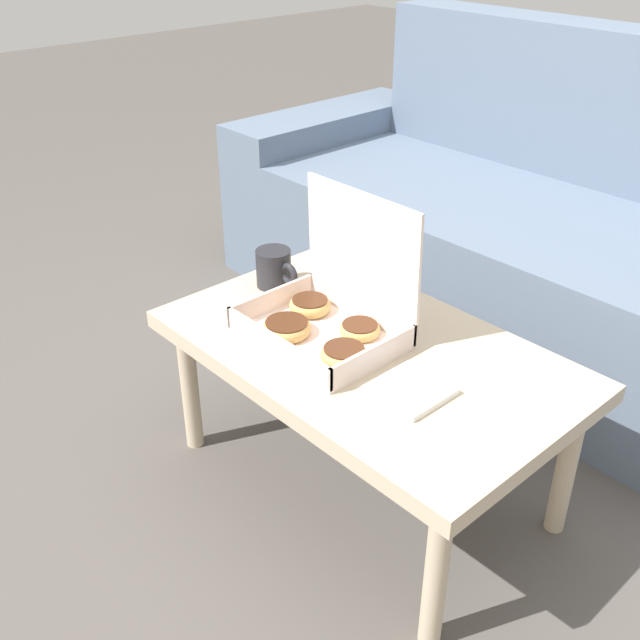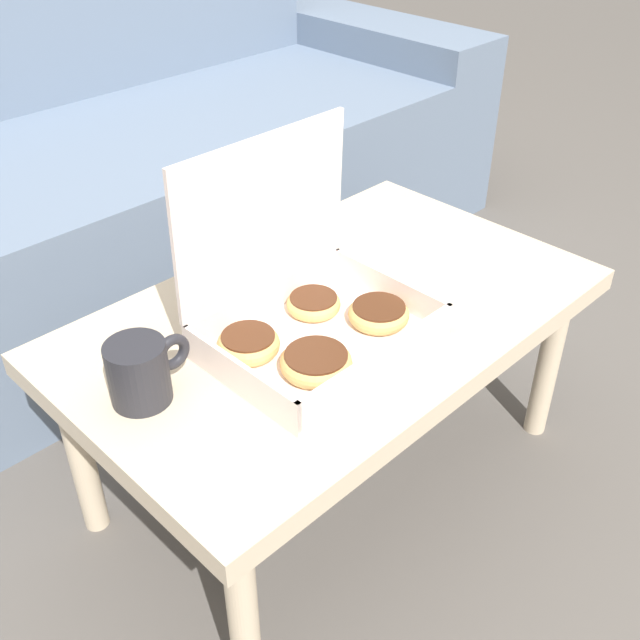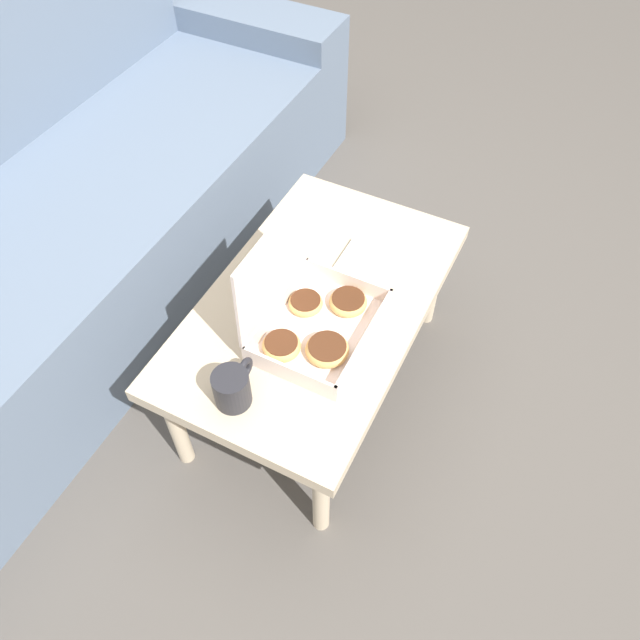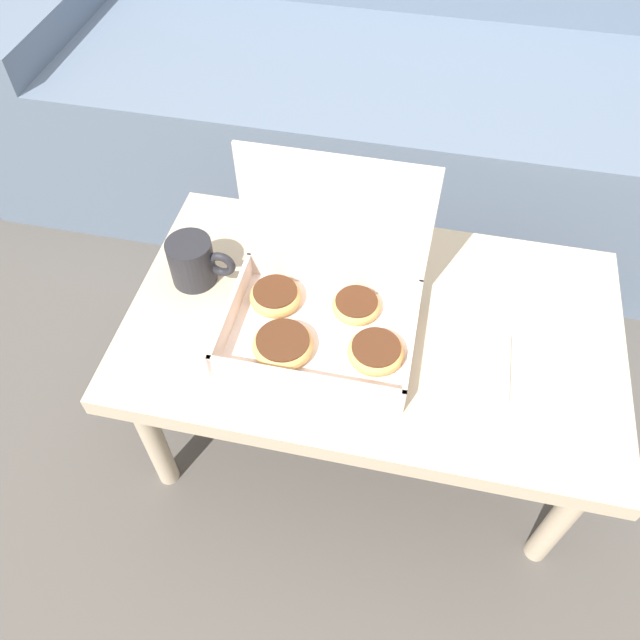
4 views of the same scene
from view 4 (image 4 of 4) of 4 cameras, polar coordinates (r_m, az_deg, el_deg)
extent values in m
plane|color=#514C47|center=(1.56, 4.59, -5.79)|extent=(12.00, 12.00, 0.00)
cube|color=slate|center=(1.87, 8.43, 15.38)|extent=(1.93, 0.64, 0.45)
cube|color=slate|center=(2.23, -21.76, 20.41)|extent=(0.24, 0.84, 0.55)
cube|color=#C6B293|center=(1.19, 4.82, -0.65)|extent=(0.92, 0.56, 0.04)
cylinder|color=#C6B293|center=(1.32, -15.01, -10.37)|extent=(0.04, 0.04, 0.36)
cylinder|color=#C6B293|center=(1.29, 21.11, -16.61)|extent=(0.04, 0.04, 0.36)
cylinder|color=#C6B293|center=(1.55, -9.17, 3.55)|extent=(0.04, 0.04, 0.36)
cylinder|color=#C6B293|center=(1.52, 20.71, -1.32)|extent=(0.04, 0.04, 0.36)
cube|color=silver|center=(1.14, 0.00, -1.44)|extent=(0.34, 0.26, 0.01)
cube|color=silver|center=(1.05, -1.42, -5.74)|extent=(0.34, 0.01, 0.05)
cube|color=silver|center=(1.20, 1.24, 4.06)|extent=(0.34, 0.01, 0.05)
cube|color=silver|center=(1.15, -8.08, 0.85)|extent=(0.01, 0.26, 0.05)
cube|color=silver|center=(1.11, 8.39, -1.91)|extent=(0.01, 0.26, 0.05)
cube|color=silver|center=(1.09, 1.38, 9.55)|extent=(0.34, 0.02, 0.26)
torus|color=tan|center=(1.10, 5.12, -2.92)|extent=(0.10, 0.10, 0.03)
cylinder|color=#472614|center=(1.09, 5.15, -2.64)|extent=(0.09, 0.09, 0.01)
torus|color=tan|center=(1.11, -3.40, -2.29)|extent=(0.11, 0.11, 0.03)
cylinder|color=#472614|center=(1.10, -3.42, -2.00)|extent=(0.09, 0.09, 0.01)
torus|color=tan|center=(1.18, -4.09, 2.15)|extent=(0.10, 0.10, 0.03)
cylinder|color=#472614|center=(1.17, -4.12, 2.46)|extent=(0.08, 0.08, 0.01)
torus|color=tan|center=(1.16, 3.33, 1.32)|extent=(0.09, 0.09, 0.03)
cylinder|color=#472614|center=(1.16, 3.35, 1.58)|extent=(0.08, 0.08, 0.01)
cylinder|color=#232328|center=(1.23, -11.66, 5.27)|extent=(0.09, 0.09, 0.10)
torus|color=#232328|center=(1.21, -9.06, 5.05)|extent=(0.06, 0.02, 0.06)
cube|color=white|center=(1.13, 13.49, -3.77)|extent=(0.14, 0.14, 0.01)
camera|label=1|loc=(0.95, 107.31, -24.24)|focal=42.00mm
camera|label=2|loc=(0.84, -71.79, 0.55)|focal=42.00mm
camera|label=3|loc=(1.10, -90.29, 31.03)|focal=35.00mm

